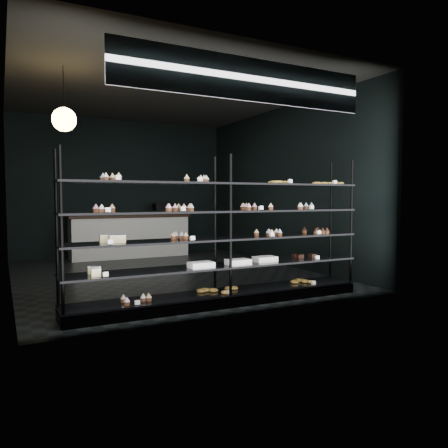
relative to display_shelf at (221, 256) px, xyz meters
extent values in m
cube|color=black|center=(0.12, 2.45, -0.62)|extent=(5.00, 6.00, 0.01)
cube|color=black|center=(0.12, 2.45, 2.57)|extent=(5.00, 6.00, 0.01)
cube|color=black|center=(0.12, 5.45, 0.97)|extent=(5.00, 0.01, 3.20)
cube|color=black|center=(0.12, -0.55, 0.97)|extent=(5.00, 0.01, 3.20)
cube|color=black|center=(-2.38, 2.45, 0.97)|extent=(0.01, 6.00, 3.20)
cube|color=black|center=(2.62, 2.45, 0.97)|extent=(0.01, 6.00, 3.20)
cube|color=black|center=(0.03, 0.00, -0.57)|extent=(4.00, 0.50, 0.12)
cylinder|color=black|center=(-1.94, -0.22, 0.36)|extent=(0.04, 0.04, 1.85)
cylinder|color=black|center=(-1.94, 0.22, 0.36)|extent=(0.04, 0.04, 1.85)
cylinder|color=black|center=(0.03, -0.22, 0.36)|extent=(0.04, 0.04, 1.85)
cylinder|color=black|center=(0.03, 0.22, 0.36)|extent=(0.04, 0.04, 1.85)
cylinder|color=black|center=(2.00, -0.22, 0.36)|extent=(0.04, 0.04, 1.85)
cylinder|color=black|center=(2.00, 0.22, 0.36)|extent=(0.04, 0.04, 1.85)
cube|color=black|center=(0.03, 0.00, -0.48)|extent=(4.00, 0.50, 0.03)
cube|color=black|center=(0.03, 0.00, -0.13)|extent=(4.00, 0.50, 0.02)
cube|color=black|center=(0.03, 0.00, 0.22)|extent=(4.00, 0.50, 0.02)
cube|color=black|center=(0.03, 0.00, 0.57)|extent=(4.00, 0.50, 0.02)
cube|color=black|center=(0.03, 0.00, 0.92)|extent=(4.00, 0.50, 0.02)
cube|color=white|center=(-1.37, -0.18, 0.96)|extent=(0.06, 0.04, 0.06)
cube|color=white|center=(-0.32, -0.18, 0.96)|extent=(0.06, 0.04, 0.06)
cube|color=white|center=(0.97, -0.18, 0.96)|extent=(0.05, 0.04, 0.06)
cube|color=white|center=(1.71, -0.18, 0.96)|extent=(0.06, 0.04, 0.06)
cube|color=white|center=(-1.50, -0.18, 0.61)|extent=(0.06, 0.04, 0.06)
cube|color=white|center=(-0.56, -0.18, 0.61)|extent=(0.05, 0.04, 0.06)
cube|color=white|center=(0.53, -0.18, 0.61)|extent=(0.06, 0.04, 0.06)
cube|color=white|center=(1.33, -0.18, 0.61)|extent=(0.06, 0.04, 0.06)
cube|color=white|center=(-1.47, -0.18, 0.26)|extent=(0.06, 0.04, 0.06)
cube|color=white|center=(-0.44, -0.18, 0.26)|extent=(0.05, 0.04, 0.06)
cube|color=white|center=(0.70, -0.18, 0.26)|extent=(0.05, 0.04, 0.06)
cube|color=white|center=(1.48, -0.18, 0.26)|extent=(0.06, 0.04, 0.06)
cube|color=white|center=(-1.53, -0.18, -0.09)|extent=(0.06, 0.04, 0.06)
cube|color=white|center=(1.38, -0.18, -0.09)|extent=(0.06, 0.04, 0.06)
cube|color=white|center=(-1.11, -0.18, -0.44)|extent=(0.06, 0.04, 0.06)
cube|color=white|center=(-0.01, -0.18, -0.44)|extent=(0.05, 0.04, 0.06)
cube|color=white|center=(1.36, -0.18, -0.44)|extent=(0.06, 0.04, 0.06)
cube|color=#0E2247|center=(0.12, -0.47, 2.12)|extent=(3.20, 0.04, 0.45)
cube|color=white|center=(0.12, -0.49, 2.12)|extent=(3.30, 0.02, 0.50)
cylinder|color=black|center=(-1.68, 1.46, 2.27)|extent=(0.01, 0.01, 0.57)
sphere|color=#EBAC52|center=(-1.68, 1.46, 1.82)|extent=(0.33, 0.33, 0.33)
cube|color=silver|center=(0.15, 4.95, -0.17)|extent=(2.65, 0.60, 0.92)
cube|color=black|center=(0.15, 4.95, 0.32)|extent=(2.75, 0.65, 0.06)
cube|color=black|center=(0.88, 4.95, 0.48)|extent=(0.30, 0.30, 0.25)
camera|label=1|loc=(-2.49, -4.96, 0.75)|focal=35.00mm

